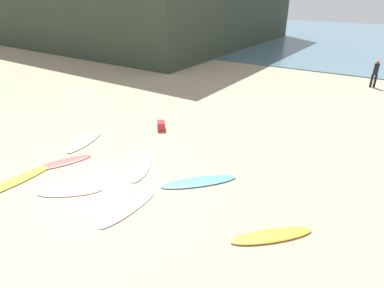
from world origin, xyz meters
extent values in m
plane|color=tan|center=(0.00, 0.00, 0.00)|extent=(120.00, 120.00, 0.00)
cube|color=slate|center=(0.00, 39.35, 0.04)|extent=(120.00, 40.00, 0.08)
ellipsoid|color=yellow|center=(-2.50, -1.10, 0.04)|extent=(0.62, 2.55, 0.08)
ellipsoid|color=silver|center=(-2.90, 2.08, 0.04)|extent=(0.99, 2.19, 0.07)
ellipsoid|color=#D3554F|center=(-2.23, 0.51, 0.03)|extent=(1.29, 2.00, 0.06)
ellipsoid|color=#F8E2CF|center=(-0.57, -0.57, 0.03)|extent=(1.85, 1.65, 0.06)
ellipsoid|color=orange|center=(5.32, 0.77, 0.04)|extent=(1.89, 1.84, 0.09)
ellipsoid|color=#5094D7|center=(2.51, 1.95, 0.04)|extent=(2.14, 2.17, 0.07)
ellipsoid|color=white|center=(1.51, -0.24, 0.03)|extent=(0.61, 2.14, 0.06)
ellipsoid|color=white|center=(0.36, 1.68, 0.03)|extent=(1.34, 1.97, 0.07)
cylinder|color=black|center=(6.01, 17.02, 0.40)|extent=(0.14, 0.14, 0.80)
cylinder|color=black|center=(6.20, 17.07, 0.40)|extent=(0.14, 0.14, 0.80)
cylinder|color=black|center=(6.10, 17.04, 1.13)|extent=(0.33, 0.33, 0.66)
sphere|color=#9E7051|center=(6.10, 17.04, 1.57)|extent=(0.22, 0.22, 0.22)
cube|color=#B2282D|center=(-1.06, 4.74, 0.19)|extent=(0.57, 0.60, 0.37)
camera|label=1|loc=(6.91, -5.56, 5.61)|focal=30.18mm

